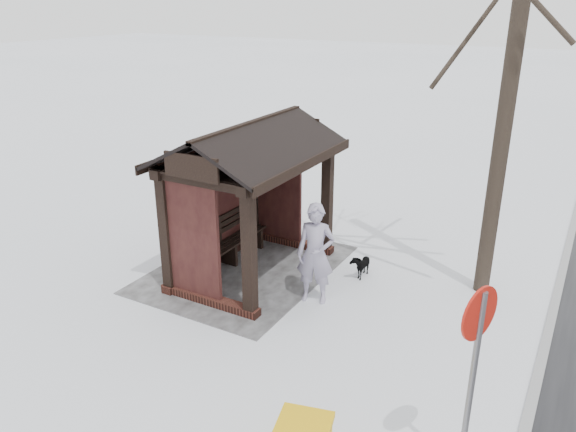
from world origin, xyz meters
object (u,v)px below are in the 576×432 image
object	(u,v)px
pedestrian	(315,254)
dog	(361,264)
road_sign	(476,344)
bus_shelter	(245,168)

from	to	relation	value
pedestrian	dog	distance (m)	1.53
dog	road_sign	xyz separation A→B (m)	(4.06, 2.93, 1.50)
bus_shelter	road_sign	size ratio (longest dim) A/B	1.47
bus_shelter	road_sign	distance (m)	5.98
bus_shelter	pedestrian	size ratio (longest dim) A/B	1.91
bus_shelter	dog	world-z (taller)	bus_shelter
pedestrian	dog	bearing A→B (deg)	60.27
bus_shelter	road_sign	xyz separation A→B (m)	(3.17, 5.06, -0.41)
pedestrian	dog	xyz separation A→B (m)	(-1.32, 0.36, -0.69)
pedestrian	road_sign	size ratio (longest dim) A/B	0.77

